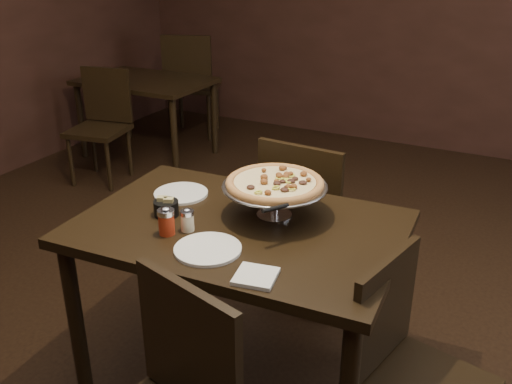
% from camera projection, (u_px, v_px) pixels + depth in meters
% --- Properties ---
extents(room, '(6.04, 7.04, 2.84)m').
position_uv_depth(room, '(281.00, 62.00, 1.92)').
color(room, black).
rests_on(room, ground).
extents(dining_table, '(1.28, 0.89, 0.77)m').
position_uv_depth(dining_table, '(239.00, 247.00, 2.24)').
color(dining_table, black).
rests_on(dining_table, ground).
extents(background_table, '(1.10, 0.73, 0.69)m').
position_uv_depth(background_table, '(146.00, 90.00, 4.93)').
color(background_table, black).
rests_on(background_table, ground).
extents(pizza_stand, '(0.41, 0.41, 0.17)m').
position_uv_depth(pizza_stand, '(275.00, 184.00, 2.21)').
color(pizza_stand, silver).
rests_on(pizza_stand, dining_table).
extents(parmesan_shaker, '(0.05, 0.05, 0.09)m').
position_uv_depth(parmesan_shaker, '(187.00, 220.00, 2.13)').
color(parmesan_shaker, '#F9EEC1').
rests_on(parmesan_shaker, dining_table).
extents(pepper_flake_shaker, '(0.06, 0.06, 0.11)m').
position_uv_depth(pepper_flake_shaker, '(166.00, 221.00, 2.10)').
color(pepper_flake_shaker, maroon).
rests_on(pepper_flake_shaker, dining_table).
extents(packet_caddy, '(0.10, 0.10, 0.08)m').
position_uv_depth(packet_caddy, '(166.00, 208.00, 2.26)').
color(packet_caddy, black).
rests_on(packet_caddy, dining_table).
extents(napkin_stack, '(0.15, 0.15, 0.01)m').
position_uv_depth(napkin_stack, '(256.00, 276.00, 1.84)').
color(napkin_stack, silver).
rests_on(napkin_stack, dining_table).
extents(plate_left, '(0.23, 0.23, 0.01)m').
position_uv_depth(plate_left, '(181.00, 193.00, 2.45)').
color(plate_left, white).
rests_on(plate_left, dining_table).
extents(plate_near, '(0.24, 0.24, 0.01)m').
position_uv_depth(plate_near, '(208.00, 249.00, 2.01)').
color(plate_near, white).
rests_on(plate_near, dining_table).
extents(serving_spatula, '(0.14, 0.14, 0.02)m').
position_uv_depth(serving_spatula, '(275.00, 209.00, 2.01)').
color(serving_spatula, silver).
rests_on(serving_spatula, pizza_stand).
extents(chair_far, '(0.46, 0.46, 0.92)m').
position_uv_depth(chair_far, '(309.00, 218.00, 2.85)').
color(chair_far, black).
rests_on(chair_far, ground).
extents(chair_side, '(0.47, 0.47, 0.84)m').
position_uv_depth(chair_side, '(409.00, 367.00, 1.92)').
color(chair_side, black).
rests_on(chair_side, ground).
extents(bg_chair_far, '(0.59, 0.59, 0.99)m').
position_uv_depth(bg_chair_far, '(191.00, 82.00, 5.44)').
color(bg_chair_far, black).
rests_on(bg_chair_far, ground).
extents(bg_chair_near, '(0.48, 0.48, 0.87)m').
position_uv_depth(bg_chair_near, '(102.00, 121.00, 4.48)').
color(bg_chair_near, black).
rests_on(bg_chair_near, ground).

